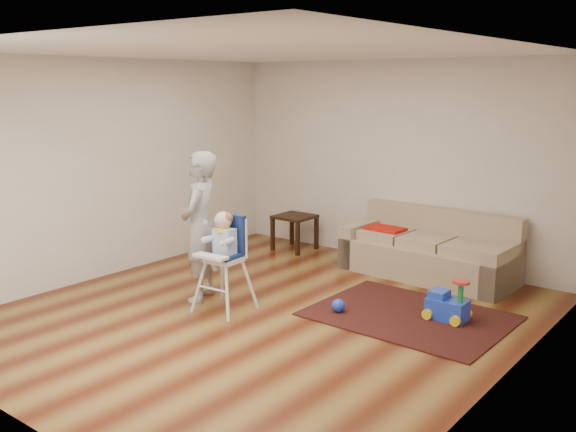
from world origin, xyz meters
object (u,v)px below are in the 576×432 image
Objects in this scene: ride_on_toy at (448,298)px; toy_ball at (338,305)px; sofa at (428,245)px; side_table at (295,232)px; adult at (200,227)px; high_chair at (224,263)px.

toy_ball is at bearing -152.11° from ride_on_toy.
sofa is 4.23× the size of side_table.
side_table is 0.31× the size of adult.
side_table is 1.17× the size of ride_on_toy.
side_table is at bearing 165.50° from adult.
ride_on_toy reaches higher than toy_ball.
high_chair is (-2.01, -1.19, 0.29)m from ride_on_toy.
adult is (-0.46, 0.11, 0.31)m from high_chair.
ride_on_toy is 0.26× the size of adult.
adult is at bearing -156.21° from ride_on_toy.
high_chair is (-1.16, -2.45, 0.11)m from sofa.
side_table reaches higher than toy_ball.
sofa is at bearing 60.52° from high_chair.
side_table is 2.48m from adult.
ride_on_toy is at bearing -23.39° from side_table.
toy_ball is 1.29m from high_chair.
toy_ball is 0.13× the size of high_chair.
high_chair is at bearing -112.79° from sofa.
high_chair reaches higher than toy_ball.
side_table is at bearing 106.95° from high_chair.
sofa is 4.94× the size of ride_on_toy.
toy_ball is at bearing -92.12° from sofa.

